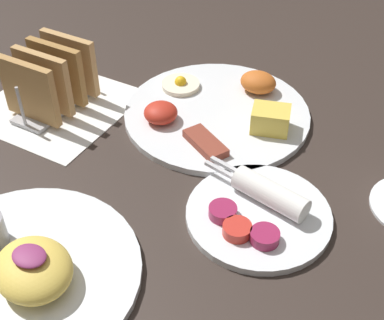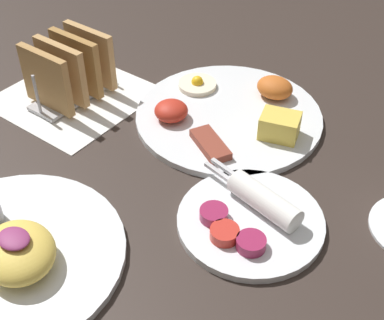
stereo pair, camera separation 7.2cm
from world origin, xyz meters
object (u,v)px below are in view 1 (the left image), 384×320
at_px(plate_breakfast, 219,111).
at_px(toast_rack, 51,79).
at_px(plate_foreground, 21,269).
at_px(plate_condiments, 259,211).

relative_size(plate_breakfast, toast_rack, 1.98).
distance_m(plate_breakfast, plate_foreground, 0.39).
xyz_separation_m(plate_condiments, toast_rack, (-0.39, 0.07, 0.04)).
relative_size(plate_condiments, plate_foreground, 0.68).
xyz_separation_m(plate_breakfast, toast_rack, (-0.24, -0.11, 0.04)).
bearing_deg(plate_foreground, plate_breakfast, 82.44).
height_order(plate_breakfast, plate_foreground, plate_foreground).
height_order(plate_breakfast, plate_condiments, plate_breakfast).
relative_size(plate_breakfast, plate_foreground, 1.06).
distance_m(plate_foreground, toast_rack, 0.34).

